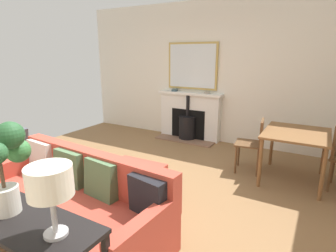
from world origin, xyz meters
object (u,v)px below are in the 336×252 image
armchair_accent (1,156)px  table_lamp_far_end (50,184)px  mantel_bowl_near (175,90)px  sofa (72,206)px  dining_table (296,139)px  fireplace (189,119)px  dining_chair_near_fireplace (254,141)px  ottoman (134,178)px  mantel_bowl_far (207,93)px

armchair_accent → table_lamp_far_end: table_lamp_far_end is taller
mantel_bowl_near → sofa: (3.59, 0.82, -0.66)m
dining_table → fireplace: bearing=-116.4°
mantel_bowl_near → armchair_accent: mantel_bowl_near is taller
armchair_accent → dining_chair_near_fireplace: dining_chair_near_fireplace is taller
fireplace → sofa: bearing=7.2°
mantel_bowl_near → table_lamp_far_end: (4.29, 1.54, 0.06)m
dining_table → armchair_accent: bearing=-57.8°
fireplace → table_lamp_far_end: bearing=15.4°
fireplace → sofa: 3.60m
ottoman → armchair_accent: (0.69, -1.71, 0.20)m
fireplace → sofa: size_ratio=0.67×
mantel_bowl_far → dining_table: mantel_bowl_far is taller
fireplace → dining_table: size_ratio=1.42×
dining_table → table_lamp_far_end: bearing=-17.4°
fireplace → sofa: fireplace is taller
dining_table → sofa: bearing=-34.7°
ottoman → dining_table: 2.32m
sofa → armchair_accent: (-0.32, -1.73, 0.07)m
mantel_bowl_far → armchair_accent: bearing=-26.9°
mantel_bowl_near → dining_chair_near_fireplace: size_ratio=0.17×
sofa → dining_table: size_ratio=2.13×
ottoman → dining_chair_near_fireplace: size_ratio=0.86×
mantel_bowl_near → ottoman: mantel_bowl_near is taller
fireplace → mantel_bowl_far: (-0.01, 0.38, 0.59)m
ottoman → dining_table: dining_table is taller
dining_chair_near_fireplace → mantel_bowl_near: bearing=-118.7°
mantel_bowl_near → mantel_bowl_far: size_ratio=1.23×
mantel_bowl_near → dining_chair_near_fireplace: mantel_bowl_near is taller
fireplace → mantel_bowl_far: mantel_bowl_far is taller
mantel_bowl_far → ottoman: mantel_bowl_far is taller
fireplace → dining_chair_near_fireplace: size_ratio=1.67×
sofa → armchair_accent: size_ratio=2.61×
ottoman → armchair_accent: armchair_accent is taller
mantel_bowl_near → fireplace: bearing=88.5°
ottoman → dining_chair_near_fireplace: dining_chair_near_fireplace is taller
sofa → dining_chair_near_fireplace: size_ratio=2.51×
mantel_bowl_far → ottoman: bearing=1.3°
mantel_bowl_far → ottoman: 2.69m
armchair_accent → table_lamp_far_end: bearing=67.5°
armchair_accent → dining_table: bearing=122.2°
sofa → table_lamp_far_end: size_ratio=4.87×
sofa → ottoman: bearing=-179.1°
table_lamp_far_end → mantel_bowl_near: bearing=-160.2°
armchair_accent → table_lamp_far_end: (1.02, 2.45, 0.66)m
mantel_bowl_near → ottoman: bearing=17.3°
fireplace → dining_chair_near_fireplace: bearing=56.4°
mantel_bowl_near → ottoman: size_ratio=0.20×
armchair_accent → dining_table: armchair_accent is taller
dining_table → dining_chair_near_fireplace: size_ratio=1.18×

